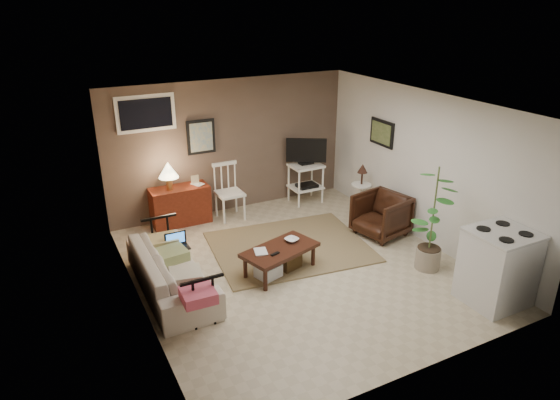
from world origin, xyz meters
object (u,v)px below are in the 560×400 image
spindle_chair (229,193)px  side_table (362,183)px  potted_plant (433,215)px  tv_stand (306,169)px  armchair (381,213)px  stove (498,267)px  sofa (171,264)px  coffee_table (280,258)px  red_console (179,202)px

spindle_chair → side_table: (2.18, -0.93, 0.12)m
potted_plant → tv_stand: bearing=96.0°
spindle_chair → armchair: 2.66m
spindle_chair → tv_stand: bearing=0.9°
armchair → potted_plant: (-0.07, -1.20, 0.46)m
tv_stand → stove: bearing=-83.2°
tv_stand → armchair: bearing=-78.1°
potted_plant → armchair: bearing=86.9°
sofa → spindle_chair: bearing=-40.4°
coffee_table → red_console: 2.43m
coffee_table → spindle_chair: size_ratio=1.21×
spindle_chair → side_table: 2.37m
sofa → tv_stand: (3.17, 1.89, 0.27)m
spindle_chair → armchair: size_ratio=1.29×
sofa → red_console: (0.72, 2.04, 0.01)m
tv_stand → side_table: 1.13m
tv_stand → stove: size_ratio=1.24×
coffee_table → red_console: red_console is taller
side_table → potted_plant: size_ratio=0.60×
spindle_chair → stove: (2.07, -4.04, 0.04)m
coffee_table → stove: 2.89m
tv_stand → potted_plant: size_ratio=0.79×
armchair → sofa: bearing=-100.4°
spindle_chair → stove: size_ratio=0.98×
red_console → spindle_chair: 0.88m
armchair → potted_plant: size_ratio=0.48×
sofa → spindle_chair: 2.45m
coffee_table → sofa: size_ratio=0.60×
red_console → tv_stand: tv_stand is taller
tv_stand → armchair: tv_stand is taller
side_table → coffee_table: bearing=-152.2°
side_table → red_console: bearing=160.0°
armchair → potted_plant: bearing=-14.7°
spindle_chair → armchair: (1.96, -1.79, -0.08)m
armchair → stove: stove is taller
coffee_table → potted_plant: potted_plant is taller
spindle_chair → side_table: size_ratio=1.04×
spindle_chair → potted_plant: potted_plant is taller
red_console → armchair: 3.45m
sofa → stove: bearing=-120.7°
sofa → red_console: size_ratio=1.73×
sofa → armchair: bearing=-88.9°
spindle_chair → potted_plant: size_ratio=0.63×
red_console → spindle_chair: size_ratio=1.16×
sofa → stove: size_ratio=1.98×
coffee_table → potted_plant: (1.99, -0.87, 0.62)m
side_table → stove: (-0.11, -3.10, -0.09)m
red_console → spindle_chair: bearing=-11.2°
red_console → side_table: (3.04, -1.10, 0.19)m
stove → spindle_chair: bearing=117.1°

